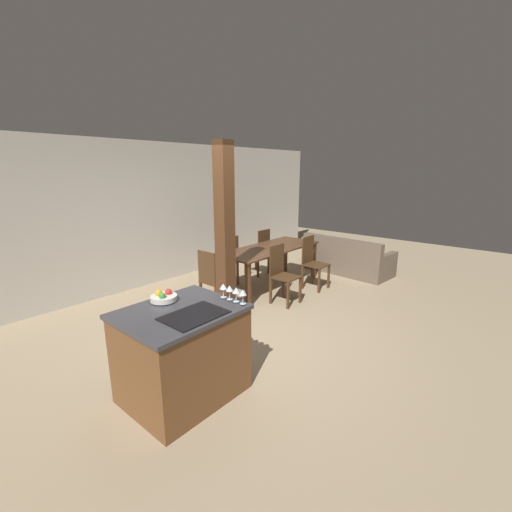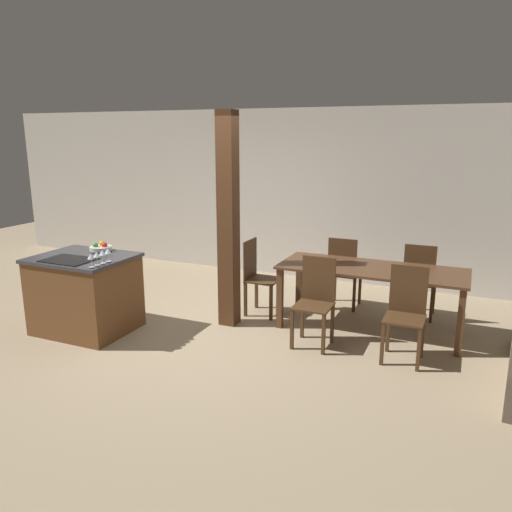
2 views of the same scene
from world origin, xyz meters
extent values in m
plane|color=#9E896B|center=(0.00, 0.00, 0.00)|extent=(16.00, 16.00, 0.00)
cube|color=beige|center=(0.00, 2.80, 1.35)|extent=(11.20, 0.08, 2.70)
cube|color=brown|center=(-1.31, -0.48, 0.44)|extent=(1.06, 0.86, 0.87)
cube|color=#38383D|center=(-1.31, -0.48, 0.89)|extent=(1.10, 0.90, 0.04)
cube|color=black|center=(-1.31, -0.70, 0.92)|extent=(0.56, 0.40, 0.01)
cylinder|color=silver|center=(-1.29, -0.19, 0.95)|extent=(0.26, 0.26, 0.05)
sphere|color=red|center=(-1.23, -0.19, 0.99)|extent=(0.07, 0.07, 0.07)
sphere|color=gold|center=(-1.31, -0.14, 0.99)|extent=(0.07, 0.07, 0.07)
sphere|color=#3D8E38|center=(-1.33, -0.23, 0.99)|extent=(0.07, 0.07, 0.07)
cylinder|color=silver|center=(-0.84, -0.86, 0.93)|extent=(0.06, 0.06, 0.00)
cylinder|color=silver|center=(-0.84, -0.86, 0.97)|extent=(0.01, 0.01, 0.09)
cone|color=silver|center=(-0.84, -0.86, 1.04)|extent=(0.07, 0.07, 0.06)
cylinder|color=silver|center=(-0.84, -0.77, 0.93)|extent=(0.06, 0.06, 0.00)
cylinder|color=silver|center=(-0.84, -0.77, 0.97)|extent=(0.01, 0.01, 0.09)
cone|color=silver|center=(-0.84, -0.77, 1.04)|extent=(0.07, 0.07, 0.06)
cylinder|color=silver|center=(-0.84, -0.68, 0.93)|extent=(0.06, 0.06, 0.00)
cylinder|color=silver|center=(-0.84, -0.68, 0.97)|extent=(0.01, 0.01, 0.09)
cone|color=silver|center=(-0.84, -0.68, 1.04)|extent=(0.07, 0.07, 0.06)
cylinder|color=silver|center=(-0.84, -0.59, 0.93)|extent=(0.06, 0.06, 0.00)
cylinder|color=silver|center=(-0.84, -0.59, 0.97)|extent=(0.01, 0.01, 0.09)
cone|color=silver|center=(-0.84, -0.59, 1.04)|extent=(0.07, 0.07, 0.06)
cube|color=#51331E|center=(1.79, 0.87, 0.76)|extent=(2.16, 0.85, 0.03)
cube|color=#51331E|center=(0.78, 0.52, 0.37)|extent=(0.07, 0.07, 0.74)
cube|color=#51331E|center=(2.80, 0.52, 0.37)|extent=(0.07, 0.07, 0.74)
cube|color=#51331E|center=(0.78, 1.23, 0.37)|extent=(0.07, 0.07, 0.74)
cube|color=#51331E|center=(2.80, 1.23, 0.37)|extent=(0.07, 0.07, 0.74)
cube|color=#472D19|center=(1.30, 0.15, 0.46)|extent=(0.40, 0.40, 0.02)
cube|color=#472D19|center=(1.30, 0.34, 0.73)|extent=(0.38, 0.02, 0.51)
cube|color=#472D19|center=(1.13, -0.03, 0.23)|extent=(0.04, 0.04, 0.45)
cube|color=#472D19|center=(1.48, -0.03, 0.23)|extent=(0.04, 0.04, 0.45)
cube|color=#472D19|center=(1.13, 0.33, 0.23)|extent=(0.04, 0.04, 0.45)
cube|color=#472D19|center=(1.48, 0.33, 0.23)|extent=(0.04, 0.04, 0.45)
cube|color=#472D19|center=(2.27, 0.15, 0.46)|extent=(0.40, 0.40, 0.02)
cube|color=#472D19|center=(2.27, 0.34, 0.73)|extent=(0.38, 0.02, 0.51)
cube|color=#472D19|center=(2.10, -0.03, 0.23)|extent=(0.04, 0.04, 0.45)
cube|color=#472D19|center=(2.45, -0.03, 0.23)|extent=(0.04, 0.04, 0.45)
cube|color=#472D19|center=(2.10, 0.33, 0.23)|extent=(0.04, 0.04, 0.45)
cube|color=#472D19|center=(2.45, 0.33, 0.23)|extent=(0.04, 0.04, 0.45)
cube|color=#472D19|center=(1.30, 1.60, 0.46)|extent=(0.40, 0.40, 0.02)
cube|color=#472D19|center=(1.30, 1.41, 0.73)|extent=(0.38, 0.02, 0.51)
cube|color=#472D19|center=(1.48, 1.77, 0.23)|extent=(0.04, 0.04, 0.45)
cube|color=#472D19|center=(1.13, 1.77, 0.23)|extent=(0.04, 0.04, 0.45)
cube|color=#472D19|center=(1.48, 1.42, 0.23)|extent=(0.04, 0.04, 0.45)
cube|color=#472D19|center=(1.13, 1.42, 0.23)|extent=(0.04, 0.04, 0.45)
cube|color=#472D19|center=(2.27, 1.60, 0.46)|extent=(0.40, 0.40, 0.02)
cube|color=#472D19|center=(2.27, 1.41, 0.73)|extent=(0.38, 0.02, 0.51)
cube|color=#472D19|center=(2.45, 1.77, 0.23)|extent=(0.04, 0.04, 0.45)
cube|color=#472D19|center=(2.10, 1.77, 0.23)|extent=(0.04, 0.04, 0.45)
cube|color=#472D19|center=(2.45, 1.42, 0.23)|extent=(0.04, 0.04, 0.45)
cube|color=#472D19|center=(2.10, 1.42, 0.23)|extent=(0.04, 0.04, 0.45)
cube|color=#472D19|center=(0.41, 0.87, 0.46)|extent=(0.40, 0.40, 0.02)
cube|color=#472D19|center=(0.22, 0.87, 0.73)|extent=(0.02, 0.38, 0.51)
cube|color=#472D19|center=(0.59, 0.70, 0.23)|extent=(0.04, 0.04, 0.45)
cube|color=#472D19|center=(0.59, 1.05, 0.23)|extent=(0.04, 0.04, 0.45)
cube|color=#472D19|center=(0.23, 0.70, 0.23)|extent=(0.04, 0.04, 0.45)
cube|color=#472D19|center=(0.23, 1.05, 0.23)|extent=(0.04, 0.04, 0.45)
cube|color=brown|center=(3.68, 0.18, 0.20)|extent=(0.98, 1.90, 0.40)
cube|color=brown|center=(3.35, 0.21, 0.60)|extent=(0.32, 1.84, 0.40)
cube|color=brown|center=(3.60, -0.67, 0.27)|extent=(0.83, 0.21, 0.54)
cube|color=brown|center=(3.76, 1.02, 0.27)|extent=(0.83, 0.21, 0.54)
cube|color=#4C2D19|center=(0.16, 0.39, 1.28)|extent=(0.21, 0.21, 2.57)
camera|label=1|loc=(-3.13, -2.97, 2.20)|focal=24.00mm
camera|label=2|loc=(2.80, -4.84, 2.29)|focal=35.00mm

